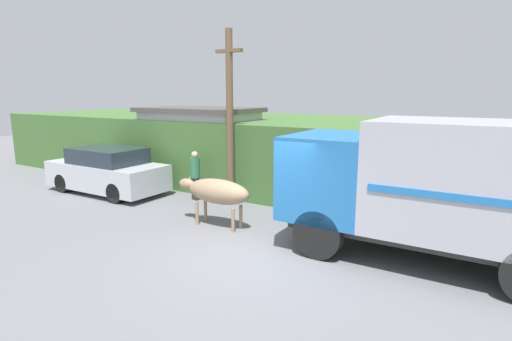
# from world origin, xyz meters

# --- Properties ---
(ground_plane) EXTENTS (60.00, 60.00, 0.00)m
(ground_plane) POSITION_xyz_m (0.00, 0.00, 0.00)
(ground_plane) COLOR slate
(hillside_embankment) EXTENTS (32.00, 6.86, 2.51)m
(hillside_embankment) POSITION_xyz_m (0.00, 6.85, 1.25)
(hillside_embankment) COLOR #426B33
(hillside_embankment) RESTS_ON ground_plane
(building_backdrop) EXTENTS (4.37, 2.70, 2.95)m
(building_backdrop) POSITION_xyz_m (-5.26, 4.68, 1.49)
(building_backdrop) COLOR #B2BCAD
(building_backdrop) RESTS_ON ground_plane
(cargo_truck) EXTENTS (6.20, 2.40, 2.97)m
(cargo_truck) POSITION_xyz_m (3.46, 1.52, 1.68)
(cargo_truck) COLOR #2D2D2D
(cargo_truck) RESTS_ON ground_plane
(brown_cow) EXTENTS (2.26, 0.66, 1.28)m
(brown_cow) POSITION_xyz_m (-1.82, 1.09, 0.94)
(brown_cow) COLOR #9E7F60
(brown_cow) RESTS_ON ground_plane
(parked_suv) EXTENTS (4.48, 1.85, 1.61)m
(parked_suv) POSITION_xyz_m (-7.32, 1.99, 0.78)
(parked_suv) COLOR silver
(parked_suv) RESTS_ON ground_plane
(pedestrian_on_hill) EXTENTS (0.40, 0.40, 1.62)m
(pedestrian_on_hill) POSITION_xyz_m (-4.01, 2.86, 0.90)
(pedestrian_on_hill) COLOR #38332D
(pedestrian_on_hill) RESTS_ON ground_plane
(utility_pole) EXTENTS (0.90, 0.22, 5.37)m
(utility_pole) POSITION_xyz_m (-2.74, 3.06, 2.81)
(utility_pole) COLOR brown
(utility_pole) RESTS_ON ground_plane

